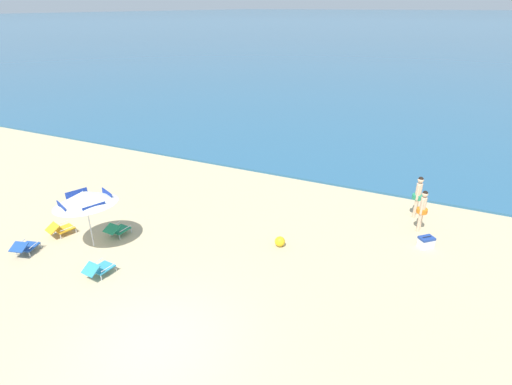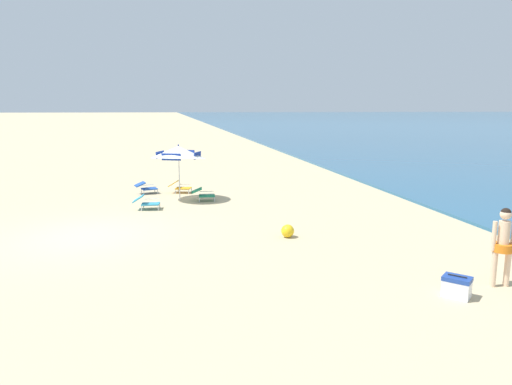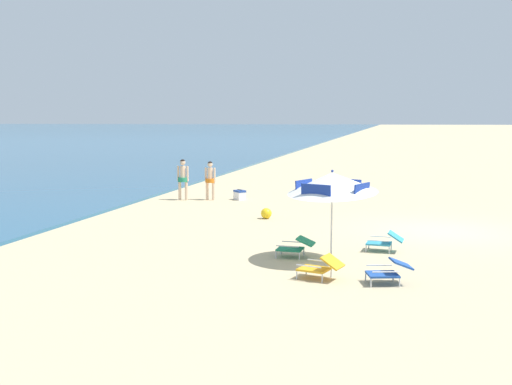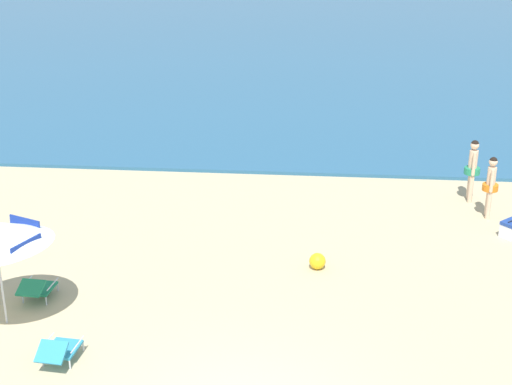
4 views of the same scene
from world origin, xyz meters
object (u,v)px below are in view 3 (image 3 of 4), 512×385
Objects in this scene: beach_umbrella_striped_main at (332,183)px; beach_ball at (266,213)px; lounge_chair_beside_umbrella at (385,241)px; lounge_chair_spare_folded at (389,271)px; cooler_box at (240,195)px; person_standing_beside at (210,178)px; lounge_chair_under_umbrella at (296,246)px; person_standing_near_shore at (183,176)px; lounge_chair_facing_sea at (321,266)px.

beach_umbrella_striped_main is 6.67m from beach_ball.
lounge_chair_beside_umbrella is 0.96× the size of lounge_chair_spare_folded.
person_standing_beside is at bearing 105.63° from cooler_box.
beach_ball is at bearing 18.65° from lounge_chair_under_umbrella.
beach_umbrella_striped_main reaches higher than lounge_chair_under_umbrella.
lounge_chair_beside_umbrella is 1.57× the size of cooler_box.
lounge_chair_under_umbrella is 2.38m from lounge_chair_beside_umbrella.
person_standing_beside is (9.80, 5.11, 0.65)m from lounge_chair_under_umbrella.
beach_umbrella_striped_main reaches higher than lounge_chair_beside_umbrella.
person_standing_near_shore is at bearing 35.76° from beach_umbrella_striped_main.
lounge_chair_beside_umbrella is 11.25m from person_standing_beside.
person_standing_beside reaches higher than beach_ball.
lounge_chair_under_umbrella reaches higher than cooler_box.
person_standing_beside is at bearing 31.89° from lounge_chair_spare_folded.
cooler_box reaches higher than beach_ball.
person_standing_near_shore is at bearing 104.47° from cooler_box.
lounge_chair_under_umbrella is 2.08m from lounge_chair_facing_sea.
person_standing_near_shore is at bearing 47.31° from beach_ball.
beach_umbrella_striped_main is 2.80× the size of lounge_chair_spare_folded.
person_standing_near_shore is 4.67× the size of beach_ball.
person_standing_beside reaches higher than lounge_chair_facing_sea.
lounge_chair_beside_umbrella is 0.56× the size of person_standing_near_shore.
lounge_chair_beside_umbrella reaches higher than beach_ball.
lounge_chair_spare_folded is 14.28m from person_standing_near_shore.
lounge_chair_spare_folded is (-0.06, -1.38, 0.01)m from lounge_chair_facing_sea.
lounge_chair_spare_folded is 13.88m from person_standing_beside.
cooler_box is (0.33, -1.17, -0.72)m from person_standing_beside.
person_standing_near_shore is (9.55, 6.20, 0.70)m from lounge_chair_under_umbrella.
person_standing_beside reaches higher than cooler_box.
lounge_chair_beside_umbrella is 0.59× the size of person_standing_beside.
person_standing_beside is at bearing 30.71° from beach_umbrella_striped_main.
person_standing_beside reaches higher than lounge_chair_beside_umbrella.
person_standing_near_shore is 5.94m from beach_ball.
lounge_chair_beside_umbrella is 2.63× the size of beach_ball.
beach_umbrella_striped_main is at bearing -144.24° from person_standing_near_shore.
lounge_chair_spare_folded is at bearing -148.11° from person_standing_beside.
lounge_chair_beside_umbrella is 5.91m from beach_ball.
lounge_chair_spare_folded is 1.63× the size of cooler_box.
person_standing_near_shore reaches higher than cooler_box.
lounge_chair_under_umbrella is 2.96m from lounge_chair_spare_folded.
person_standing_near_shore reaches higher than lounge_chair_spare_folded.
person_standing_near_shore reaches higher than lounge_chair_under_umbrella.
lounge_chair_under_umbrella is at bearing -152.45° from person_standing_beside.
beach_umbrella_striped_main is 1.83m from lounge_chair_under_umbrella.
lounge_chair_facing_sea is 13.14m from person_standing_beside.
lounge_chair_under_umbrella is 5.86m from beach_ball.
lounge_chair_under_umbrella is 0.54× the size of person_standing_near_shore.
beach_ball is at bearing -132.69° from person_standing_near_shore.
cooler_box is at bearing 26.98° from lounge_chair_spare_folded.
person_standing_beside is (11.70, 5.94, 0.65)m from lounge_chair_facing_sea.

